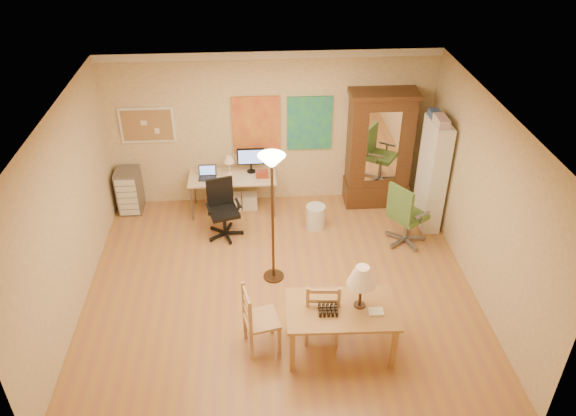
{
  "coord_description": "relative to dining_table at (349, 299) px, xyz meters",
  "views": [
    {
      "loc": [
        -0.31,
        -6.22,
        5.32
      ],
      "look_at": [
        0.13,
        0.3,
        1.16
      ],
      "focal_mm": 35.0,
      "sensor_mm": 36.0,
      "label": 1
    }
  ],
  "objects": [
    {
      "name": "office_chair_black",
      "position": [
        -1.59,
        2.6,
        -0.54
      ],
      "size": [
        0.59,
        0.59,
        0.97
      ],
      "color": "black",
      "rests_on": "floor"
    },
    {
      "name": "art_panel_left",
      "position": [
        -1.01,
        3.68,
        0.65
      ],
      "size": [
        0.8,
        0.04,
        1.0
      ],
      "primitive_type": "cube",
      "color": "gold",
      "rests_on": "floor"
    },
    {
      "name": "dining_table",
      "position": [
        0.0,
        0.0,
        0.0
      ],
      "size": [
        1.36,
        0.84,
        1.26
      ],
      "color": "brown",
      "rests_on": "floor"
    },
    {
      "name": "bookshelf",
      "position": [
        1.79,
        2.73,
        0.12
      ],
      "size": [
        0.28,
        0.74,
        1.84
      ],
      "color": "white",
      "rests_on": "floor"
    },
    {
      "name": "office_chair_green",
      "position": [
        1.28,
        2.18,
        -0.51
      ],
      "size": [
        0.68,
        0.68,
        1.08
      ],
      "color": "slate",
      "rests_on": "floor"
    },
    {
      "name": "computer_desk",
      "position": [
        -1.42,
        3.37,
        -0.39
      ],
      "size": [
        1.47,
        0.65,
        1.12
      ],
      "color": "beige",
      "rests_on": "floor"
    },
    {
      "name": "ladder_chair_back",
      "position": [
        -0.29,
        0.2,
        -0.36
      ],
      "size": [
        0.47,
        0.45,
        0.94
      ],
      "color": "#BC7A56",
      "rests_on": "floor"
    },
    {
      "name": "torchiere_lamp",
      "position": [
        -0.84,
        1.44,
        0.82
      ],
      "size": [
        0.37,
        0.37,
        2.02
      ],
      "color": "#3C2918",
      "rests_on": "floor"
    },
    {
      "name": "ladder_chair_left",
      "position": [
        -1.08,
        0.09,
        -0.36
      ],
      "size": [
        0.49,
        0.51,
        0.93
      ],
      "color": "#BC7A56",
      "rests_on": "floor"
    },
    {
      "name": "art_panel_right",
      "position": [
        -0.11,
        3.68,
        0.65
      ],
      "size": [
        0.75,
        0.04,
        0.95
      ],
      "primitive_type": "cube",
      "color": "teal",
      "rests_on": "floor"
    },
    {
      "name": "wastebin",
      "position": [
        -0.09,
        2.71,
        -0.59
      ],
      "size": [
        0.33,
        0.33,
        0.41
      ],
      "primitive_type": "cylinder",
      "color": "silver",
      "rests_on": "floor"
    },
    {
      "name": "corkboard",
      "position": [
        -2.81,
        3.68,
        0.7
      ],
      "size": [
        0.9,
        0.04,
        0.62
      ],
      "primitive_type": "cube",
      "color": "#A47E4D",
      "rests_on": "floor"
    },
    {
      "name": "crown_molding",
      "position": [
        -0.76,
        3.67,
        1.84
      ],
      "size": [
        5.5,
        0.08,
        0.12
      ],
      "primitive_type": "cube",
      "color": "white",
      "rests_on": "floor"
    },
    {
      "name": "floor",
      "position": [
        -0.76,
        1.21,
        -0.8
      ],
      "size": [
        5.5,
        5.5,
        0.0
      ],
      "primitive_type": "plane",
      "color": "#B07B3E",
      "rests_on": "ground"
    },
    {
      "name": "drawer_cart",
      "position": [
        -3.23,
        3.46,
        -0.41
      ],
      "size": [
        0.39,
        0.47,
        0.78
      ],
      "color": "slate",
      "rests_on": "floor"
    },
    {
      "name": "armoire",
      "position": [
        1.06,
        3.45,
        0.11
      ],
      "size": [
        1.13,
        0.53,
        2.07
      ],
      "color": "#34160E",
      "rests_on": "floor"
    }
  ]
}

